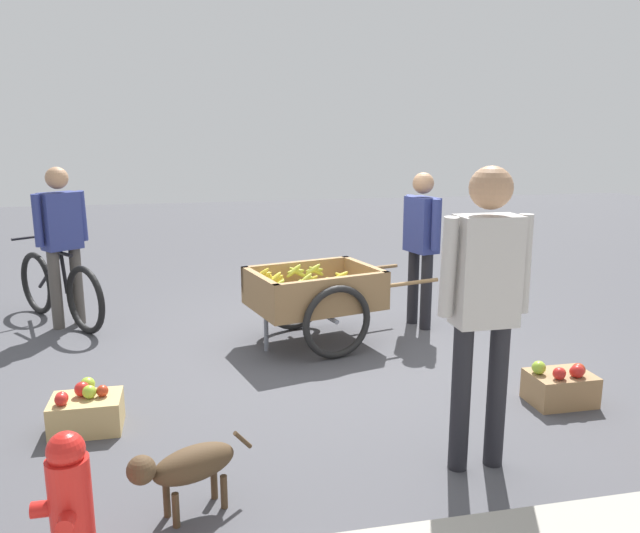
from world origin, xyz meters
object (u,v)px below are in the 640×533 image
Objects in this scene: vendor_person at (421,237)px; bystander_person at (485,292)px; bicycle at (60,289)px; cyclist_person at (62,233)px; apple_crate at (86,411)px; fruit_cart at (314,296)px; fire_hydrant at (70,505)px; dog at (187,466)px; mixed_fruit_crate at (560,386)px.

bystander_person is at bearing 76.19° from vendor_person.
bicycle is 0.60m from cyclist_person.
bystander_person is at bearing 157.49° from apple_crate.
cyclist_person reaches higher than vendor_person.
cyclist_person is at bearing -11.98° from vendor_person.
fruit_cart reaches higher than fire_hydrant.
cyclist_person is (3.39, -0.72, 0.04)m from vendor_person.
cyclist_person is at bearing -80.17° from fire_hydrant.
vendor_person is at bearing -150.59° from apple_crate.
bicycle is at bearing -70.90° from dog.
bicycle is at bearing -35.77° from mixed_fruit_crate.
fire_hydrant reaches higher than dog.
fire_hydrant is 1.52× the size of apple_crate.
cyclist_person reaches higher than bicycle.
dog reaches higher than mixed_fruit_crate.
apple_crate is (0.64, -1.07, -0.14)m from dog.
bicycle is 2.55m from apple_crate.
bystander_person reaches higher than apple_crate.
cyclist_person reaches higher than apple_crate.
apple_crate is at bearing -4.91° from mixed_fruit_crate.
fire_hydrant is 1.43m from apple_crate.
fruit_cart is at bearing -120.56° from fire_hydrant.
cyclist_person is at bearing -71.63° from dog.
dog is at bearing -145.60° from fire_hydrant.
cyclist_person is at bearing -49.99° from bystander_person.
fruit_cart reaches higher than mixed_fruit_crate.
apple_crate is (-0.50, 2.35, -0.81)m from cyclist_person.
fruit_cart is 2.25m from apple_crate.
cyclist_person is 2.34× the size of fire_hydrant.
dog is at bearing 50.16° from vendor_person.
bicycle is 4.50m from bystander_person.
bystander_person is at bearing 129.90° from bicycle.
apple_crate is at bearing 37.09° from fruit_cart.
vendor_person is 2.26× the size of fire_hydrant.
fruit_cart is at bearing 154.42° from bicycle.
mixed_fruit_crate is at bearing -162.92° from dog.
bicycle is at bearing -76.60° from apple_crate.
vendor_person is 3.58m from dog.
bicycle is 0.87× the size of cyclist_person.
fruit_cart is 2.67× the size of fire_hydrant.
bystander_person is at bearing 130.01° from cyclist_person.
mixed_fruit_crate is at bearing 175.09° from apple_crate.
cyclist_person is 2.51× the size of dog.
cyclist_person reaches higher than mixed_fruit_crate.
bicycle reaches higher than fruit_cart.
cyclist_person is at bearing 126.67° from bicycle.
vendor_person is at bearing -165.50° from fruit_cart.
fruit_cart is 4.06× the size of apple_crate.
vendor_person is 3.44× the size of apple_crate.
fruit_cart is 1.18× the size of vendor_person.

